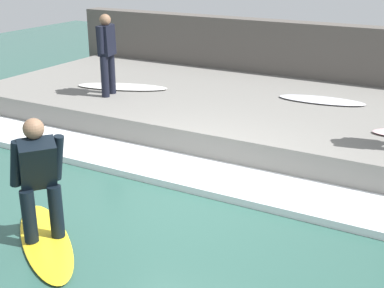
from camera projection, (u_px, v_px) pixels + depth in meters
The scene contains 9 objects.
ground_plane at pixel (180, 199), 7.36m from camera, with size 28.00×28.00×0.00m, color #2D564C.
concrete_ledge at pixel (273, 116), 10.12m from camera, with size 4.40×11.91×0.51m, color slate.
back_wall at pixel (315, 62), 11.91m from camera, with size 0.50×12.50×1.70m, color #544F49.
wave_foam_crest at pixel (205, 176), 7.95m from camera, with size 1.07×11.31×0.11m, color white.
surfboard_riding at pixel (46, 241), 6.26m from camera, with size 1.60×1.87×0.06m.
surfer_riding at pixel (38, 174), 5.97m from camera, with size 0.59×0.60×1.47m.
surfer_waiting_near at pixel (107, 50), 10.28m from camera, with size 0.53×0.30×1.57m.
surfboard_waiting_near at pixel (122, 87), 11.09m from camera, with size 1.17×2.00×0.06m.
surfboard_spare at pixel (322, 100), 10.12m from camera, with size 0.71×1.68×0.06m.
Camera 1 is at (-5.70, -3.40, 3.26)m, focal length 50.00 mm.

